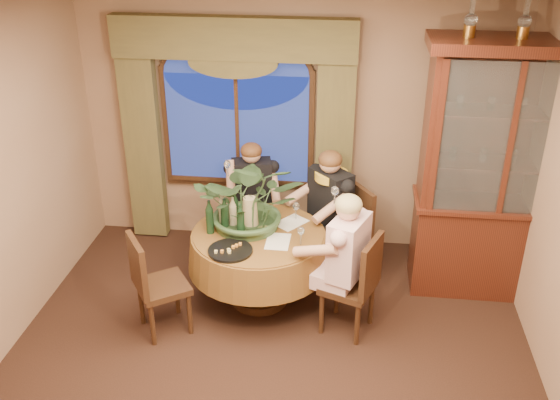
# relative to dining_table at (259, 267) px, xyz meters

# --- Properties ---
(floor) EXTENTS (5.00, 5.00, 0.00)m
(floor) POSITION_rel_dining_table_xyz_m (0.20, -1.25, -0.38)
(floor) COLOR black
(floor) RESTS_ON ground
(wall_back) EXTENTS (4.50, 0.00, 4.50)m
(wall_back) POSITION_rel_dining_table_xyz_m (0.20, 1.25, 1.02)
(wall_back) COLOR #8F694E
(wall_back) RESTS_ON ground
(ceiling) EXTENTS (5.00, 5.00, 0.00)m
(ceiling) POSITION_rel_dining_table_xyz_m (0.20, -1.25, 2.42)
(ceiling) COLOR white
(ceiling) RESTS_ON wall_back
(window) EXTENTS (1.62, 0.10, 1.32)m
(window) POSITION_rel_dining_table_xyz_m (-0.40, 1.18, 0.92)
(window) COLOR navy
(window) RESTS_ON wall_back
(arched_transom) EXTENTS (1.60, 0.06, 0.44)m
(arched_transom) POSITION_rel_dining_table_xyz_m (-0.40, 1.18, 1.71)
(arched_transom) COLOR navy
(arched_transom) RESTS_ON wall_back
(drapery_left) EXTENTS (0.38, 0.14, 2.32)m
(drapery_left) POSITION_rel_dining_table_xyz_m (-1.43, 1.13, 0.80)
(drapery_left) COLOR #4D482A
(drapery_left) RESTS_ON floor
(drapery_right) EXTENTS (0.38, 0.14, 2.32)m
(drapery_right) POSITION_rel_dining_table_xyz_m (0.63, 1.13, 0.80)
(drapery_right) COLOR #4D482A
(drapery_right) RESTS_ON floor
(swag_valance) EXTENTS (2.45, 0.16, 0.42)m
(swag_valance) POSITION_rel_dining_table_xyz_m (-0.40, 1.10, 1.90)
(swag_valance) COLOR #4D482A
(swag_valance) RESTS_ON wall_back
(dining_table) EXTENTS (1.40, 1.40, 0.75)m
(dining_table) POSITION_rel_dining_table_xyz_m (0.00, 0.00, 0.00)
(dining_table) COLOR brown
(dining_table) RESTS_ON floor
(china_cabinet) EXTENTS (1.52, 0.60, 2.47)m
(china_cabinet) POSITION_rel_dining_table_xyz_m (2.16, 0.50, 0.86)
(china_cabinet) COLOR #391710
(china_cabinet) RESTS_ON floor
(oil_lamp_left) EXTENTS (0.11, 0.11, 0.34)m
(oil_lamp_left) POSITION_rel_dining_table_xyz_m (1.73, 0.50, 2.27)
(oil_lamp_left) COLOR #A5722D
(oil_lamp_left) RESTS_ON china_cabinet
(oil_lamp_center) EXTENTS (0.11, 0.11, 0.34)m
(oil_lamp_center) POSITION_rel_dining_table_xyz_m (2.16, 0.50, 2.27)
(oil_lamp_center) COLOR #A5722D
(oil_lamp_center) RESTS_ON china_cabinet
(chair_right) EXTENTS (0.54, 0.54, 0.96)m
(chair_right) POSITION_rel_dining_table_xyz_m (0.84, -0.33, 0.10)
(chair_right) COLOR black
(chair_right) RESTS_ON floor
(chair_back_right) EXTENTS (0.58, 0.58, 0.96)m
(chair_back_right) POSITION_rel_dining_table_xyz_m (0.77, 0.51, 0.10)
(chair_back_right) COLOR black
(chair_back_right) RESTS_ON floor
(chair_back) EXTENTS (0.49, 0.49, 0.96)m
(chair_back) POSITION_rel_dining_table_xyz_m (-0.15, 0.83, 0.10)
(chair_back) COLOR black
(chair_back) RESTS_ON floor
(chair_front_left) EXTENTS (0.58, 0.58, 0.96)m
(chair_front_left) POSITION_rel_dining_table_xyz_m (-0.78, -0.53, 0.10)
(chair_front_left) COLOR black
(chair_front_left) RESTS_ON floor
(person_pink) EXTENTS (0.59, 0.61, 1.35)m
(person_pink) POSITION_rel_dining_table_xyz_m (0.83, -0.33, 0.30)
(person_pink) COLOR beige
(person_pink) RESTS_ON floor
(person_back) EXTENTS (0.55, 0.52, 1.29)m
(person_back) POSITION_rel_dining_table_xyz_m (-0.20, 0.87, 0.27)
(person_back) COLOR black
(person_back) RESTS_ON floor
(person_scarf) EXTENTS (0.66, 0.66, 1.36)m
(person_scarf) POSITION_rel_dining_table_xyz_m (0.63, 0.60, 0.30)
(person_scarf) COLOR black
(person_scarf) RESTS_ON floor
(stoneware_vase) EXTENTS (0.16, 0.16, 0.31)m
(stoneware_vase) POSITION_rel_dining_table_xyz_m (-0.09, 0.10, 0.53)
(stoneware_vase) COLOR tan
(stoneware_vase) RESTS_ON dining_table
(centerpiece_plant) EXTENTS (0.98, 1.09, 0.85)m
(centerpiece_plant) POSITION_rel_dining_table_xyz_m (-0.08, 0.12, 1.00)
(centerpiece_plant) COLOR #355530
(centerpiece_plant) RESTS_ON dining_table
(olive_bowl) EXTENTS (0.15, 0.15, 0.05)m
(olive_bowl) POSITION_rel_dining_table_xyz_m (0.06, -0.01, 0.40)
(olive_bowl) COLOR #4E562D
(olive_bowl) RESTS_ON dining_table
(cheese_platter) EXTENTS (0.39, 0.39, 0.02)m
(cheese_platter) POSITION_rel_dining_table_xyz_m (-0.19, -0.36, 0.39)
(cheese_platter) COLOR black
(cheese_platter) RESTS_ON dining_table
(wine_bottle_0) EXTENTS (0.07, 0.07, 0.33)m
(wine_bottle_0) POSITION_rel_dining_table_xyz_m (-0.15, -0.10, 0.54)
(wine_bottle_0) COLOR black
(wine_bottle_0) RESTS_ON dining_table
(wine_bottle_1) EXTENTS (0.07, 0.07, 0.33)m
(wine_bottle_1) POSITION_rel_dining_table_xyz_m (-0.35, 0.09, 0.54)
(wine_bottle_1) COLOR tan
(wine_bottle_1) RESTS_ON dining_table
(wine_bottle_2) EXTENTS (0.07, 0.07, 0.33)m
(wine_bottle_2) POSITION_rel_dining_table_xyz_m (-0.44, -0.05, 0.54)
(wine_bottle_2) COLOR black
(wine_bottle_2) RESTS_ON dining_table
(wine_bottle_3) EXTENTS (0.07, 0.07, 0.33)m
(wine_bottle_3) POSITION_rel_dining_table_xyz_m (-0.31, -0.00, 0.54)
(wine_bottle_3) COLOR black
(wine_bottle_3) RESTS_ON dining_table
(wine_bottle_4) EXTENTS (0.07, 0.07, 0.33)m
(wine_bottle_4) POSITION_rel_dining_table_xyz_m (-0.25, 0.15, 0.54)
(wine_bottle_4) COLOR black
(wine_bottle_4) RESTS_ON dining_table
(wine_bottle_5) EXTENTS (0.07, 0.07, 0.33)m
(wine_bottle_5) POSITION_rel_dining_table_xyz_m (-0.24, 0.04, 0.54)
(wine_bottle_5) COLOR tan
(wine_bottle_5) RESTS_ON dining_table
(tasting_paper_0) EXTENTS (0.21, 0.30, 0.00)m
(tasting_paper_0) POSITION_rel_dining_table_xyz_m (0.20, -0.14, 0.38)
(tasting_paper_0) COLOR white
(tasting_paper_0) RESTS_ON dining_table
(tasting_paper_1) EXTENTS (0.35, 0.37, 0.00)m
(tasting_paper_1) POSITION_rel_dining_table_xyz_m (0.28, 0.22, 0.38)
(tasting_paper_1) COLOR white
(tasting_paper_1) RESTS_ON dining_table
(wine_glass_person_pink) EXTENTS (0.07, 0.07, 0.18)m
(wine_glass_person_pink) POSITION_rel_dining_table_xyz_m (0.41, -0.16, 0.46)
(wine_glass_person_pink) COLOR silver
(wine_glass_person_pink) RESTS_ON dining_table
(wine_glass_person_back) EXTENTS (0.07, 0.07, 0.18)m
(wine_glass_person_back) POSITION_rel_dining_table_xyz_m (-0.10, 0.43, 0.46)
(wine_glass_person_back) COLOR silver
(wine_glass_person_back) RESTS_ON dining_table
(wine_glass_person_scarf) EXTENTS (0.07, 0.07, 0.18)m
(wine_glass_person_scarf) POSITION_rel_dining_table_xyz_m (0.32, 0.30, 0.46)
(wine_glass_person_scarf) COLOR silver
(wine_glass_person_scarf) RESTS_ON dining_table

